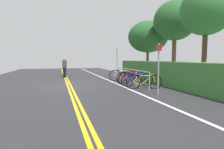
{
  "coord_description": "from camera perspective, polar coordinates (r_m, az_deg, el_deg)",
  "views": [
    {
      "loc": [
        10.42,
        -0.56,
        1.45
      ],
      "look_at": [
        1.78,
        2.01,
        0.67
      ],
      "focal_mm": 29.26,
      "sensor_mm": 36.0,
      "label": 1
    }
  ],
  "objects": [
    {
      "name": "ground_plane",
      "position": [
        10.54,
        -13.35,
        -3.23
      ],
      "size": [
        35.39,
        11.27,
        0.05
      ],
      "primitive_type": "cube",
      "color": "#2B2B2D"
    },
    {
      "name": "centre_line_yellow_inner",
      "position": [
        10.53,
        -13.79,
        -3.09
      ],
      "size": [
        31.85,
        0.1,
        0.0
      ],
      "primitive_type": "cube",
      "color": "gold",
      "rests_on": "ground_plane"
    },
    {
      "name": "centre_line_yellow_outer",
      "position": [
        10.54,
        -12.92,
        -3.07
      ],
      "size": [
        31.85,
        0.1,
        0.0
      ],
      "primitive_type": "cube",
      "color": "gold",
      "rests_on": "ground_plane"
    },
    {
      "name": "bike_lane_stripe_white",
      "position": [
        11.01,
        0.74,
        -2.6
      ],
      "size": [
        31.85,
        0.12,
        0.0
      ],
      "primitive_type": "cube",
      "color": "white",
      "rests_on": "ground_plane"
    },
    {
      "name": "bike_rack",
      "position": [
        10.38,
        5.94,
        0.39
      ],
      "size": [
        4.41,
        0.05,
        0.86
      ],
      "color": "#9EA0A5",
      "rests_on": "ground_plane"
    },
    {
      "name": "bicycle_0",
      "position": [
        12.0,
        3.25,
        -0.26
      ],
      "size": [
        0.65,
        1.66,
        0.77
      ],
      "color": "black",
      "rests_on": "ground_plane"
    },
    {
      "name": "bicycle_1",
      "position": [
        11.22,
        4.87,
        -0.74
      ],
      "size": [
        0.63,
        1.64,
        0.73
      ],
      "color": "black",
      "rests_on": "ground_plane"
    },
    {
      "name": "bicycle_2",
      "position": [
        10.5,
        6.41,
        -1.05
      ],
      "size": [
        0.46,
        1.77,
        0.76
      ],
      "color": "black",
      "rests_on": "ground_plane"
    },
    {
      "name": "bicycle_3",
      "position": [
        9.71,
        7.96,
        -1.61
      ],
      "size": [
        0.46,
        1.8,
        0.74
      ],
      "color": "black",
      "rests_on": "ground_plane"
    },
    {
      "name": "bicycle_4",
      "position": [
        8.96,
        9.95,
        -2.18
      ],
      "size": [
        0.56,
        1.74,
        0.75
      ],
      "color": "black",
      "rests_on": "ground_plane"
    },
    {
      "name": "pedestrian",
      "position": [
        14.47,
        -14.59,
        2.61
      ],
      "size": [
        0.45,
        0.32,
        1.57
      ],
      "color": "#1E1E2D",
      "rests_on": "ground_plane"
    },
    {
      "name": "sign_post_near",
      "position": [
        12.91,
        1.62,
        4.4
      ],
      "size": [
        0.36,
        0.06,
        2.2
      ],
      "color": "gray",
      "rests_on": "ground_plane"
    },
    {
      "name": "sign_post_far",
      "position": [
        7.51,
        14.33,
        3.26
      ],
      "size": [
        0.36,
        0.06,
        2.06
      ],
      "color": "gray",
      "rests_on": "ground_plane"
    },
    {
      "name": "hedge_backdrop",
      "position": [
        10.01,
        19.47,
        0.04
      ],
      "size": [
        13.36,
        1.13,
        1.28
      ],
      "primitive_type": "cube",
      "color": "#387533",
      "rests_on": "ground_plane"
    },
    {
      "name": "tree_near_left",
      "position": [
        15.6,
        11.15,
        11.44
      ],
      "size": [
        3.24,
        3.24,
        4.52
      ],
      "color": "#473323",
      "rests_on": "ground_plane"
    },
    {
      "name": "tree_mid",
      "position": [
        13.63,
        19.05,
        15.5
      ],
      "size": [
        2.87,
        2.87,
        5.37
      ],
      "color": "brown",
      "rests_on": "ground_plane"
    },
    {
      "name": "tree_far_right",
      "position": [
        10.67,
        27.35,
        17.24
      ],
      "size": [
        2.5,
        2.5,
        5.07
      ],
      "color": "#473323",
      "rests_on": "ground_plane"
    }
  ]
}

